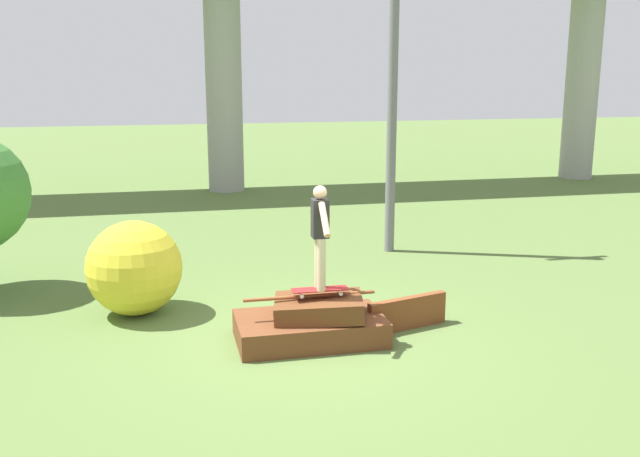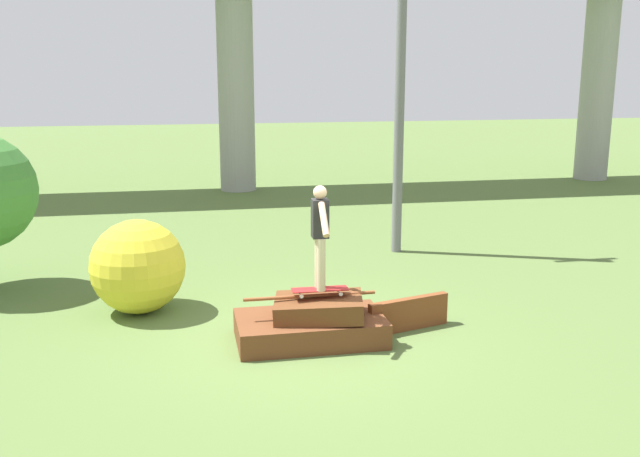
% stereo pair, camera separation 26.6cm
% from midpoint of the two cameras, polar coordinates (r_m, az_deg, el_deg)
% --- Properties ---
extents(ground_plane, '(80.00, 80.00, 0.00)m').
position_cam_midpoint_polar(ground_plane, '(10.15, -0.03, -8.95)').
color(ground_plane, '#567038').
extents(scrap_pile, '(2.06, 1.17, 0.68)m').
position_cam_midpoint_polar(scrap_pile, '(10.05, 0.14, -7.58)').
color(scrap_pile, brown).
rests_on(scrap_pile, ground_plane).
extents(scrap_plank_loose, '(1.30, 0.48, 0.48)m').
position_cam_midpoint_polar(scrap_plank_loose, '(10.57, 7.81, -6.80)').
color(scrap_plank_loose, brown).
rests_on(scrap_plank_loose, ground_plane).
extents(skateboard, '(0.78, 0.24, 0.09)m').
position_cam_midpoint_polar(skateboard, '(9.87, 0.77, -4.92)').
color(skateboard, maroon).
rests_on(skateboard, scrap_pile).
extents(skater, '(0.22, 1.01, 1.44)m').
position_cam_midpoint_polar(skater, '(9.65, 0.79, -0.21)').
color(skater, '#C6B78E').
rests_on(skater, skateboard).
extents(utility_pole, '(1.30, 0.20, 7.52)m').
position_cam_midpoint_polar(utility_pole, '(14.52, 7.00, 13.19)').
color(utility_pole, slate).
rests_on(utility_pole, ground_plane).
extents(bush_yellow_flowering, '(1.47, 1.47, 1.47)m').
position_cam_midpoint_polar(bush_yellow_flowering, '(11.39, -13.73, -2.98)').
color(bush_yellow_flowering, gold).
rests_on(bush_yellow_flowering, ground_plane).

